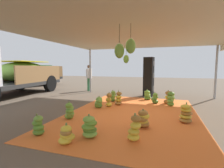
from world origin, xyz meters
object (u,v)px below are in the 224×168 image
banana_bunch_6 (109,100)px  cargo_truck_far (10,72)px  banana_bunch_2 (168,98)px  banana_bunch_0 (135,129)px  banana_bunch_15 (147,95)px  speaker_stack (149,77)px  banana_bunch_7 (186,114)px  banana_bunch_1 (66,135)px  worker_0 (89,76)px  banana_bunch_11 (143,119)px  banana_bunch_12 (70,111)px  banana_bunch_14 (155,99)px  banana_bunch_3 (90,127)px  cargo_truck_main (3,73)px  banana_bunch_5 (113,96)px  banana_bunch_13 (99,103)px  banana_bunch_10 (170,100)px  banana_bunch_4 (38,126)px  banana_bunch_9 (171,97)px  banana_bunch_8 (118,99)px

banana_bunch_6 → cargo_truck_far: size_ratio=0.08×
banana_bunch_2 → banana_bunch_6: (-1.23, 2.18, -0.00)m
banana_bunch_0 → cargo_truck_far: 11.94m
banana_bunch_15 → speaker_stack: bearing=3.2°
banana_bunch_7 → banana_bunch_15: 3.23m
banana_bunch_1 → worker_0: worker_0 is taller
banana_bunch_11 → banana_bunch_12: banana_bunch_12 is taller
banana_bunch_14 → cargo_truck_far: cargo_truck_far is taller
banana_bunch_3 → banana_bunch_7: banana_bunch_7 is taller
cargo_truck_far → speaker_stack: (-0.41, -10.02, -0.17)m
banana_bunch_14 → cargo_truck_main: (-0.72, 7.49, 1.00)m
banana_bunch_3 → banana_bunch_15: (4.65, -0.76, -0.01)m
banana_bunch_1 → banana_bunch_5: size_ratio=0.81×
speaker_stack → banana_bunch_2: bearing=-149.9°
banana_bunch_13 → banana_bunch_15: 2.68m
banana_bunch_12 → banana_bunch_15: bearing=-26.8°
banana_bunch_10 → banana_bunch_4: bearing=143.1°
banana_bunch_10 → banana_bunch_11: (-2.63, 0.72, -0.05)m
banana_bunch_1 → banana_bunch_3: 0.53m
banana_bunch_12 → cargo_truck_main: 5.76m
banana_bunch_0 → banana_bunch_6: (2.67, 1.48, -0.01)m
banana_bunch_3 → cargo_truck_far: bearing=56.9°
banana_bunch_3 → banana_bunch_5: (3.76, 0.66, 0.00)m
banana_bunch_1 → cargo_truck_far: size_ratio=0.06×
banana_bunch_6 → banana_bunch_14: bearing=-56.1°
banana_bunch_10 → worker_0: worker_0 is taller
banana_bunch_2 → speaker_stack: bearing=30.1°
banana_bunch_9 → banana_bunch_15: 1.06m
speaker_stack → banana_bunch_7: bearing=-160.6°
banana_bunch_1 → cargo_truck_far: bearing=54.2°
banana_bunch_4 → banana_bunch_13: 2.74m
banana_bunch_7 → speaker_stack: 4.28m
banana_bunch_3 → banana_bunch_10: banana_bunch_10 is taller
banana_bunch_5 → banana_bunch_9: size_ratio=1.17×
banana_bunch_12 → worker_0: bearing=20.2°
banana_bunch_1 → banana_bunch_14: bearing=-18.4°
speaker_stack → banana_bunch_15: bearing=-176.8°
banana_bunch_7 → banana_bunch_14: (2.18, 0.95, -0.02)m
banana_bunch_6 → cargo_truck_main: bearing=86.2°
banana_bunch_11 → cargo_truck_main: bearing=73.3°
cargo_truck_main → worker_0: cargo_truck_main is taller
banana_bunch_1 → banana_bunch_8: size_ratio=0.73×
banana_bunch_5 → cargo_truck_main: (-0.60, 5.68, 0.99)m
banana_bunch_0 → banana_bunch_4: 2.14m
banana_bunch_11 → cargo_truck_main: cargo_truck_main is taller
banana_bunch_6 → banana_bunch_9: size_ratio=1.27×
banana_bunch_2 → cargo_truck_main: cargo_truck_main is taller
banana_bunch_7 → speaker_stack: (3.97, 1.40, 0.78)m
banana_bunch_7 → cargo_truck_far: cargo_truck_far is taller
banana_bunch_2 → cargo_truck_far: size_ratio=0.08×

